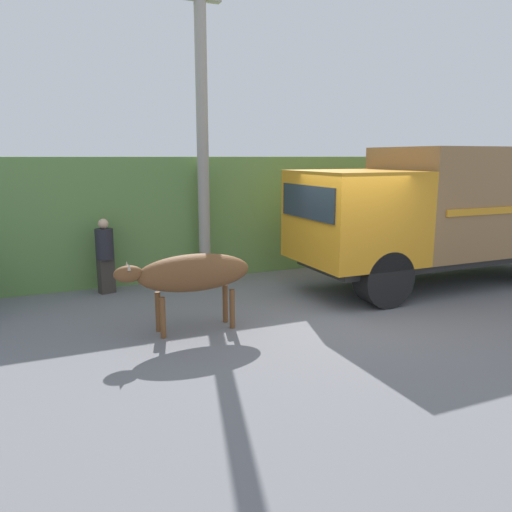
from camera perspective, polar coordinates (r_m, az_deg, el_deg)
ground_plane at (r=9.43m, az=9.78°, el=-6.38°), size 60.00×60.00×0.00m
hillside_embankment at (r=14.73m, az=-3.66°, el=5.75°), size 32.00×5.44×2.83m
cargo_truck at (r=11.99m, az=21.67°, el=5.14°), size 7.16×2.34×3.03m
brown_cow at (r=8.20m, az=-7.34°, el=-2.02°), size 2.24×0.61×1.29m
pedestrian_on_hill at (r=10.87m, az=-16.87°, el=0.31°), size 0.47×0.47×1.58m
utility_pole at (r=11.24m, az=-6.17°, el=14.85°), size 0.90×0.26×6.88m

